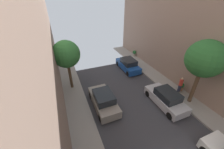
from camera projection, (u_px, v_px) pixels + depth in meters
name	position (u px, v px, depth m)	size (l,w,h in m)	color
parked_car_left_4	(104.00, 100.00, 12.30)	(1.78, 4.20, 1.57)	gray
parked_car_right_3	(166.00, 98.00, 12.51)	(1.78, 4.20, 1.57)	silver
parked_car_right_4	(128.00, 65.00, 18.35)	(1.78, 4.20, 1.57)	#194799
pedestrian	(181.00, 84.00, 13.82)	(0.40, 0.36, 1.72)	#2D334C
street_tree_0	(66.00, 54.00, 13.03)	(2.67, 2.67, 5.21)	brown
street_tree_1	(205.00, 59.00, 10.82)	(3.04, 3.04, 5.94)	brown
potted_plant_3	(134.00, 53.00, 22.15)	(0.57, 0.57, 0.89)	#B2A899
potted_plant_5	(181.00, 86.00, 14.25)	(0.57, 0.57, 0.92)	brown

